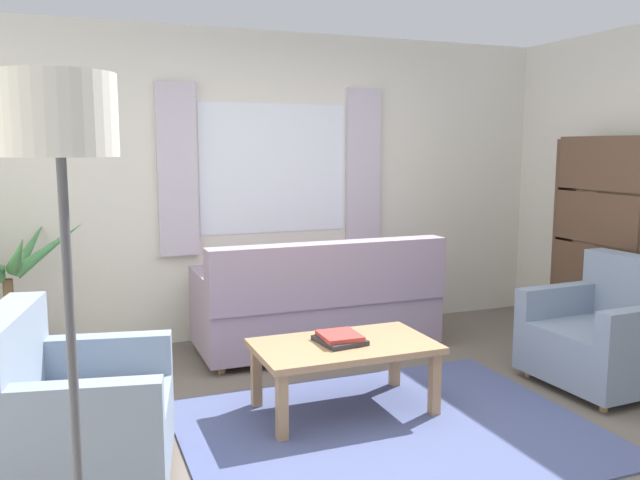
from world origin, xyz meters
TOP-DOWN VIEW (x-y plane):
  - ground_plane at (0.00, 0.00)m, footprint 6.24×6.24m
  - wall_back at (0.00, 2.26)m, footprint 5.32×0.12m
  - window_with_curtains at (0.00, 2.18)m, footprint 1.98×0.07m
  - area_rug at (0.00, 0.00)m, footprint 2.34×1.81m
  - couch at (0.16, 1.56)m, footprint 1.90×0.82m
  - armchair_left at (-1.72, 0.03)m, footprint 0.97×0.98m
  - armchair_right at (1.75, 0.13)m, footprint 0.86×0.88m
  - coffee_table at (-0.13, 0.37)m, footprint 1.10×0.64m
  - book_stack_on_table at (-0.15, 0.38)m, footprint 0.29×0.32m
  - potted_plant at (-2.09, 1.77)m, footprint 1.00×1.10m
  - bookshelf at (2.35, 0.79)m, footprint 0.30×0.94m
  - standing_lamp at (-1.69, -1.13)m, footprint 0.33×0.33m

SIDE VIEW (x-z plane):
  - ground_plane at x=0.00m, z-range 0.00..0.00m
  - area_rug at x=0.00m, z-range 0.00..0.01m
  - armchair_left at x=-1.72m, z-range -0.09..0.79m
  - armchair_right at x=1.75m, z-range -0.09..0.79m
  - couch at x=0.16m, z-range -0.09..0.83m
  - coffee_table at x=-0.13m, z-range 0.16..0.60m
  - book_stack_on_table at x=-0.15m, z-range 0.44..0.50m
  - potted_plant at x=-2.09m, z-range -0.07..1.15m
  - bookshelf at x=2.35m, z-range -0.09..1.63m
  - wall_back at x=0.00m, z-range 0.00..2.60m
  - window_with_curtains at x=0.00m, z-range 0.75..2.15m
  - standing_lamp at x=-1.69m, z-range 0.63..2.48m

